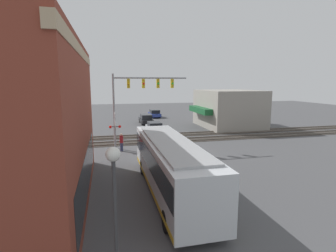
{
  "coord_description": "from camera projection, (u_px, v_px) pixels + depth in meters",
  "views": [
    {
      "loc": [
        -22.2,
        6.36,
        6.54
      ],
      "look_at": [
        3.6,
        0.24,
        2.13
      ],
      "focal_mm": 28.0,
      "sensor_mm": 36.0,
      "label": 1
    }
  ],
  "objects": [
    {
      "name": "rail_track_near",
      "position": [
        165.0,
        141.0,
        29.58
      ],
      "size": [
        2.6,
        60.0,
        0.15
      ],
      "color": "#332D28",
      "rests_on": "ground"
    },
    {
      "name": "shop_building",
      "position": [
        228.0,
        109.0,
        38.97
      ],
      "size": [
        9.67,
        8.93,
        5.42
      ],
      "color": "gray",
      "rests_on": "ground"
    },
    {
      "name": "city_bus",
      "position": [
        170.0,
        164.0,
        15.43
      ],
      "size": [
        11.68,
        2.59,
        3.24
      ],
      "color": "silver",
      "rests_on": "ground"
    },
    {
      "name": "pedestrian_at_crossing",
      "position": [
        121.0,
        142.0,
        25.11
      ],
      "size": [
        0.34,
        0.34,
        1.74
      ],
      "color": "#2D3351",
      "rests_on": "ground"
    },
    {
      "name": "rail_track_far",
      "position": [
        160.0,
        135.0,
        32.65
      ],
      "size": [
        2.6,
        60.0,
        0.15
      ],
      "color": "#332D28",
      "rests_on": "ground"
    },
    {
      "name": "traffic_signal_gantry",
      "position": [
        137.0,
        92.0,
        25.9
      ],
      "size": [
        0.42,
        7.45,
        7.39
      ],
      "color": "gray",
      "rests_on": "ground"
    },
    {
      "name": "parked_car_blue",
      "position": [
        155.0,
        114.0,
        49.94
      ],
      "size": [
        4.48,
        1.82,
        1.46
      ],
      "color": "navy",
      "rests_on": "ground"
    },
    {
      "name": "parked_car_silver",
      "position": [
        154.0,
        127.0,
        34.81
      ],
      "size": [
        4.22,
        1.82,
        1.38
      ],
      "color": "#B7B7BC",
      "rests_on": "ground"
    },
    {
      "name": "ground_plane",
      "position": [
        180.0,
        155.0,
        23.83
      ],
      "size": [
        120.0,
        120.0,
        0.0
      ],
      "primitive_type": "plane",
      "color": "#4C4C4F"
    },
    {
      "name": "parked_car_black",
      "position": [
        146.0,
        119.0,
        42.04
      ],
      "size": [
        4.7,
        1.82,
        1.53
      ],
      "color": "black",
      "rests_on": "ground"
    },
    {
      "name": "crossing_signal",
      "position": [
        115.0,
        127.0,
        25.41
      ],
      "size": [
        1.41,
        1.18,
        3.81
      ],
      "color": "gray",
      "rests_on": "ground"
    },
    {
      "name": "pedestrian_near_bus",
      "position": [
        195.0,
        165.0,
        18.08
      ],
      "size": [
        0.34,
        0.34,
        1.75
      ],
      "color": "black",
      "rests_on": "ground"
    },
    {
      "name": "streetlamp",
      "position": [
        115.0,
        208.0,
        7.9
      ],
      "size": [
        0.44,
        0.44,
        4.69
      ],
      "color": "#38383A",
      "rests_on": "ground"
    }
  ]
}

